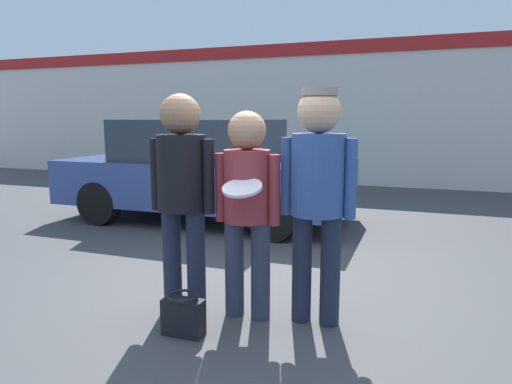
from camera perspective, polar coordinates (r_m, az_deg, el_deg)
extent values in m
plane|color=#3F3F42|center=(3.99, -0.63, -13.79)|extent=(56.00, 56.00, 0.00)
cube|color=silver|center=(10.95, 13.44, 9.46)|extent=(24.00, 0.18, 3.31)
cube|color=#B21E1E|center=(10.96, 13.67, 17.35)|extent=(24.00, 0.04, 0.30)
cylinder|color=#1E2338|center=(3.84, -10.44, -8.23)|extent=(0.15, 0.15, 0.84)
cylinder|color=#1E2338|center=(3.73, -7.49, -8.65)|extent=(0.15, 0.15, 0.84)
cylinder|color=black|center=(3.63, -9.27, 2.40)|extent=(0.39, 0.39, 0.59)
cylinder|color=black|center=(3.76, -12.37, 2.20)|extent=(0.09, 0.09, 0.58)
cylinder|color=black|center=(3.53, -5.95, 1.92)|extent=(0.09, 0.09, 0.58)
sphere|color=#8C664C|center=(3.61, -9.46, 9.58)|extent=(0.31, 0.31, 0.31)
cylinder|color=#2D3347|center=(3.67, -2.72, -9.43)|extent=(0.15, 0.15, 0.78)
cylinder|color=#2D3347|center=(3.59, 0.57, -9.82)|extent=(0.15, 0.15, 0.78)
cylinder|color=maroon|center=(3.47, -1.13, 0.77)|extent=(0.35, 0.35, 0.55)
cylinder|color=maroon|center=(3.56, -4.39, 0.59)|extent=(0.09, 0.09, 0.53)
cylinder|color=maroon|center=(3.40, 2.29, 0.22)|extent=(0.09, 0.09, 0.53)
sphere|color=tan|center=(3.44, -1.15, 7.71)|extent=(0.29, 0.29, 0.29)
cylinder|color=silver|center=(3.20, -1.74, 0.54)|extent=(0.29, 0.28, 0.11)
cylinder|color=#1E2338|center=(3.57, 5.75, -9.37)|extent=(0.15, 0.15, 0.85)
cylinder|color=#1E2338|center=(3.53, 9.26, -9.69)|extent=(0.15, 0.15, 0.85)
cylinder|color=#2D4C8C|center=(3.39, 7.75, 2.16)|extent=(0.40, 0.40, 0.60)
cylinder|color=#2D4C8C|center=(3.45, 3.86, 2.00)|extent=(0.09, 0.09, 0.58)
cylinder|color=#2D4C8C|center=(3.35, 11.74, 1.61)|extent=(0.09, 0.09, 0.58)
sphere|color=tan|center=(3.36, 7.92, 9.96)|extent=(0.32, 0.32, 0.32)
cylinder|color=gray|center=(3.37, 7.98, 12.33)|extent=(0.26, 0.26, 0.06)
cube|color=#334784|center=(7.06, -6.23, 1.36)|extent=(4.35, 1.89, 0.66)
cube|color=#28333D|center=(7.04, -6.96, 6.51)|extent=(2.26, 1.62, 0.61)
cylinder|color=black|center=(7.43, 6.11, -0.44)|extent=(0.64, 0.22, 0.64)
cylinder|color=black|center=(5.83, 2.07, -3.05)|extent=(0.64, 0.22, 0.64)
cylinder|color=black|center=(8.48, -11.85, 0.62)|extent=(0.64, 0.22, 0.64)
cylinder|color=black|center=(7.12, -19.02, -1.31)|extent=(0.64, 0.22, 0.64)
sphere|color=#387A3D|center=(11.27, -5.02, 3.87)|extent=(1.03, 1.03, 1.03)
cube|color=black|center=(3.47, -9.07, -15.21)|extent=(0.30, 0.14, 0.27)
torus|color=black|center=(3.40, -9.14, -12.69)|extent=(0.23, 0.23, 0.02)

